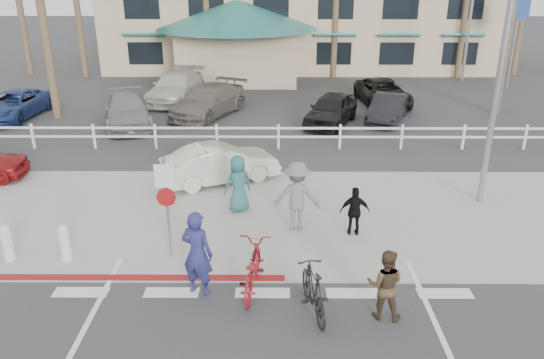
{
  "coord_description": "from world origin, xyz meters",
  "views": [
    {
      "loc": [
        0.27,
        -9.25,
        6.68
      ],
      "look_at": [
        0.19,
        3.58,
        1.5
      ],
      "focal_mm": 35.0,
      "sensor_mm": 36.0,
      "label": 1
    }
  ],
  "objects_px": {
    "bike_red": "(252,269)",
    "bike_black": "(314,290)",
    "car_white_sedan": "(220,164)",
    "sign_post": "(167,203)"
  },
  "relations": [
    {
      "from": "bike_black",
      "to": "bike_red",
      "type": "bearing_deg",
      "value": -44.18
    },
    {
      "from": "sign_post",
      "to": "bike_black",
      "type": "bearing_deg",
      "value": -34.03
    },
    {
      "from": "bike_red",
      "to": "car_white_sedan",
      "type": "height_order",
      "value": "car_white_sedan"
    },
    {
      "from": "car_white_sedan",
      "to": "bike_red",
      "type": "bearing_deg",
      "value": 166.69
    },
    {
      "from": "sign_post",
      "to": "car_white_sedan",
      "type": "bearing_deg",
      "value": 81.13
    },
    {
      "from": "sign_post",
      "to": "car_white_sedan",
      "type": "relative_size",
      "value": 0.75
    },
    {
      "from": "bike_black",
      "to": "car_white_sedan",
      "type": "distance_m",
      "value": 7.65
    },
    {
      "from": "bike_red",
      "to": "bike_black",
      "type": "height_order",
      "value": "bike_black"
    },
    {
      "from": "bike_red",
      "to": "bike_black",
      "type": "distance_m",
      "value": 1.54
    },
    {
      "from": "bike_red",
      "to": "car_white_sedan",
      "type": "distance_m",
      "value": 6.48
    }
  ]
}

